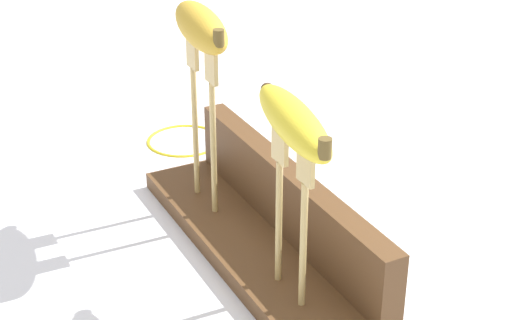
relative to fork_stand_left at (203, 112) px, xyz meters
name	(u,v)px	position (x,y,z in m)	size (l,w,h in m)	color
ground_plane	(256,254)	(0.10, 0.02, -0.14)	(3.00, 3.00, 0.00)	silver
wooden_board	(256,246)	(0.10, 0.02, -0.13)	(0.41, 0.11, 0.02)	brown
board_backstop	(289,200)	(0.10, 0.06, -0.08)	(0.41, 0.03, 0.08)	brown
fork_stand_left	(203,112)	(0.00, 0.00, 0.00)	(0.08, 0.01, 0.20)	tan
fork_stand_right	(291,203)	(0.21, 0.00, -0.01)	(0.08, 0.01, 0.17)	tan
banana_raised_left	(201,26)	(0.00, 0.00, 0.10)	(0.16, 0.06, 0.04)	gold
banana_raised_right	(293,121)	(0.21, 0.00, 0.07)	(0.17, 0.07, 0.04)	yellow
wire_coil	(184,139)	(-0.21, 0.06, -0.14)	(0.11, 0.11, 0.01)	gold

